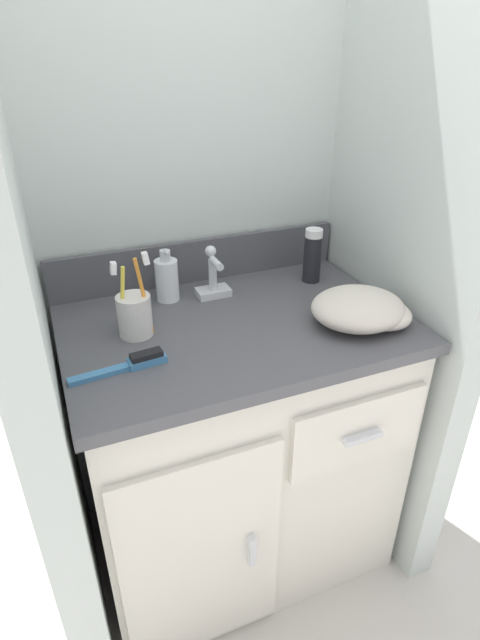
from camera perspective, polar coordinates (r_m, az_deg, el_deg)
The scene contains 12 objects.
ground_plane at distance 1.76m, azimuth -0.38°, elevation -23.82°, with size 6.00×6.00×0.00m, color beige.
wall_back at distance 1.42m, azimuth -5.83°, elevation 16.36°, with size 1.01×0.08×2.20m, color silver.
wall_left at distance 1.04m, azimuth -25.52°, elevation 9.09°, with size 0.08×0.64×2.20m, color silver.
wall_right at distance 1.35m, azimuth 18.74°, elevation 14.44°, with size 0.08×0.64×2.20m, color silver.
vanity at distance 1.45m, azimuth -0.44°, elevation -13.82°, with size 0.83×0.58×0.81m.
backsplash at distance 1.43m, azimuth -4.66°, elevation 6.82°, with size 0.83×0.02×0.12m.
sink_faucet at distance 1.34m, azimuth -3.09°, elevation 4.67°, with size 0.09×0.09×0.14m.
toothbrush_cup at distance 1.17m, azimuth -11.95°, elevation 0.66°, with size 0.08×0.08×0.21m.
soap_dispenser at distance 1.32m, azimuth -8.35°, elevation 4.67°, with size 0.06×0.06×0.14m.
shaving_cream_can at distance 1.43m, azimuth 8.28°, elevation 7.28°, with size 0.05×0.05×0.15m.
hairbrush at distance 1.07m, azimuth -12.21°, elevation -4.87°, with size 0.21×0.05×0.03m.
hand_towel at distance 1.24m, azimuth 13.93°, elevation 1.19°, with size 0.24×0.21×0.08m.
Camera 1 is at (-0.40, -0.99, 1.40)m, focal length 28.00 mm.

